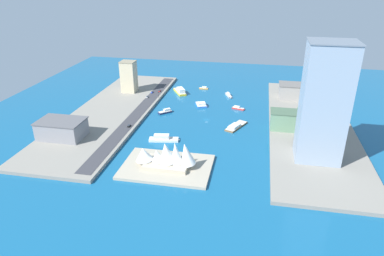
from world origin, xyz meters
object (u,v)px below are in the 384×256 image
at_px(water_taxi_orange, 204,88).
at_px(office_block_beige, 129,77).
at_px(ferry_yellow_fast, 180,91).
at_px(terminal_long_green, 296,121).
at_px(hatchback_blue, 152,92).
at_px(tower_tall_glass, 324,103).
at_px(traffic_light_waterfront, 158,94).
at_px(catamaran_blue, 201,104).
at_px(patrol_launch_navy, 165,112).
at_px(barge_flat_brown, 236,126).
at_px(carpark_squat_concrete, 299,91).
at_px(yacht_sleek_gray, 229,95).
at_px(opera_landmark, 167,156).
at_px(pickup_red, 159,91).
at_px(suv_black, 129,126).
at_px(sedan_silver, 147,97).
at_px(warehouse_low_gray, 62,129).
at_px(tugboat_red, 238,108).
at_px(ferry_white_commuter, 163,138).

bearing_deg(water_taxi_orange, office_block_beige, 22.36).
xyz_separation_m(ferry_yellow_fast, terminal_long_green, (-119.00, 81.79, 7.97)).
relative_size(terminal_long_green, hatchback_blue, 8.87).
distance_m(tower_tall_glass, traffic_light_waterfront, 184.05).
bearing_deg(terminal_long_green, catamaran_blue, -27.95).
xyz_separation_m(patrol_launch_navy, barge_flat_brown, (-69.53, 21.17, -0.17)).
distance_m(ferry_yellow_fast, carpark_squat_concrete, 128.34).
relative_size(yacht_sleek_gray, terminal_long_green, 0.38).
distance_m(carpark_squat_concrete, tower_tall_glass, 134.45).
distance_m(barge_flat_brown, opera_landmark, 89.23).
bearing_deg(terminal_long_green, ferry_yellow_fast, -34.50).
bearing_deg(traffic_light_waterfront, barge_flat_brown, 147.13).
xyz_separation_m(patrol_launch_navy, tower_tall_glass, (-130.65, 68.93, 42.83)).
distance_m(yacht_sleek_gray, terminal_long_green, 104.46).
height_order(yacht_sleek_gray, terminal_long_green, terminal_long_green).
height_order(pickup_red, suv_black, suv_black).
bearing_deg(ferry_yellow_fast, barge_flat_brown, 130.07).
relative_size(office_block_beige, traffic_light_waterfront, 5.23).
relative_size(catamaran_blue, pickup_red, 3.41).
bearing_deg(traffic_light_waterfront, sedan_silver, 14.48).
relative_size(catamaran_blue, warehouse_low_gray, 0.49).
distance_m(barge_flat_brown, pickup_red, 117.98).
relative_size(office_block_beige, opera_landmark, 0.78).
height_order(office_block_beige, carpark_squat_concrete, office_block_beige).
bearing_deg(patrol_launch_navy, hatchback_blue, -59.78).
bearing_deg(catamaran_blue, tugboat_red, 175.92).
bearing_deg(hatchback_blue, warehouse_low_gray, 72.49).
relative_size(water_taxi_orange, terminal_long_green, 0.25).
bearing_deg(catamaran_blue, suv_black, 53.39).
relative_size(barge_flat_brown, ferry_yellow_fast, 1.07).
distance_m(warehouse_low_gray, opera_landmark, 98.20).
bearing_deg(opera_landmark, ferry_yellow_fast, -80.35).
bearing_deg(hatchback_blue, carpark_squat_concrete, -175.32).
bearing_deg(sedan_silver, warehouse_low_gray, 70.03).
xyz_separation_m(yacht_sleek_gray, ferry_yellow_fast, (54.39, -0.23, 1.25)).
bearing_deg(barge_flat_brown, ferry_white_commuter, 34.00).
distance_m(water_taxi_orange, office_block_beige, 86.68).
distance_m(water_taxi_orange, yacht_sleek_gray, 37.13).
bearing_deg(carpark_squat_concrete, catamaran_blue, 19.70).
xyz_separation_m(catamaran_blue, sedan_silver, (59.09, -5.72, 2.02)).
xyz_separation_m(warehouse_low_gray, opera_landmark, (-94.42, 26.99, -0.17)).
distance_m(ferry_white_commuter, barge_flat_brown, 67.18).
relative_size(barge_flat_brown, warehouse_low_gray, 0.76).
distance_m(tugboat_red, carpark_squat_concrete, 72.11).
xyz_separation_m(barge_flat_brown, opera_landmark, (41.41, 78.58, 8.54)).
distance_m(ferry_white_commuter, tower_tall_glass, 124.62).
distance_m(ferry_yellow_fast, traffic_light_waterfront, 31.60).
bearing_deg(traffic_light_waterfront, warehouse_low_gray, 65.28).
bearing_deg(catamaran_blue, opera_landmark, 88.81).
xyz_separation_m(catamaran_blue, barge_flat_brown, (-38.80, 47.12, -0.30)).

